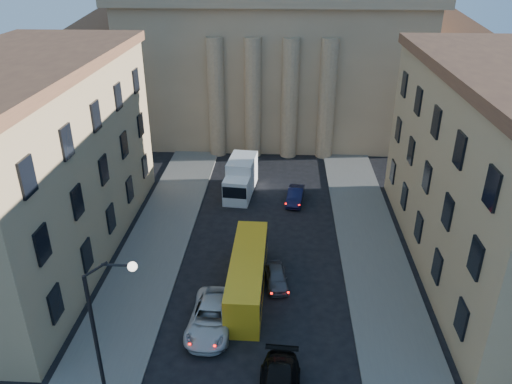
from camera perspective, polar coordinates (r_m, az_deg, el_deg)
sidewalk_left at (r=36.63m, az=-13.21°, el=-10.16°), size 5.00×60.00×0.15m
sidewalk_right at (r=35.99m, az=14.31°, el=-11.03°), size 5.00×60.00×0.15m
church at (r=66.26m, az=2.16°, el=18.01°), size 68.02×28.76×36.60m
building_left at (r=39.52m, az=-24.71°, el=3.06°), size 11.60×26.60×14.70m
building_right at (r=38.34m, az=27.08°, el=1.88°), size 11.60×26.60×14.70m
street_lamp at (r=25.62m, az=-17.03°, el=-14.12°), size 2.62×0.44×8.83m
car_left_mid at (r=31.94m, az=-5.17°, el=-14.07°), size 2.84×5.76×1.57m
car_right_far at (r=35.44m, az=2.32°, el=-9.67°), size 1.91×3.74×1.22m
car_right_distant at (r=46.31m, az=4.52°, el=-0.42°), size 1.88×4.11×1.31m
city_bus at (r=34.29m, az=-0.96°, el=-9.26°), size 2.37×9.77×2.75m
box_truck at (r=47.49m, az=-1.77°, el=1.57°), size 2.93×6.19×3.29m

